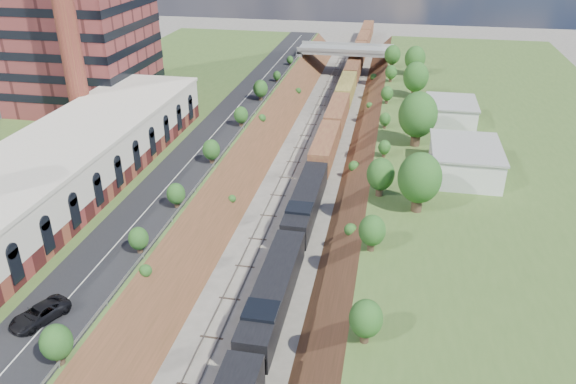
# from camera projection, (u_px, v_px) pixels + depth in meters

# --- Properties ---
(platform_left) EXTENTS (44.00, 180.00, 5.00)m
(platform_left) POSITION_uv_depth(u_px,v_px,m) (116.00, 142.00, 96.11)
(platform_left) COLOR #405C26
(platform_left) RESTS_ON ground
(platform_right) EXTENTS (44.00, 180.00, 5.00)m
(platform_right) POSITION_uv_depth(u_px,v_px,m) (521.00, 173.00, 84.80)
(platform_right) COLOR #405C26
(platform_right) RESTS_ON ground
(embankment_left) EXTENTS (10.00, 180.00, 10.00)m
(embankment_left) POSITION_uv_depth(u_px,v_px,m) (241.00, 166.00, 93.46)
(embankment_left) COLOR brown
(embankment_left) RESTS_ON ground
(embankment_right) EXTENTS (10.00, 180.00, 10.00)m
(embankment_right) POSITION_uv_depth(u_px,v_px,m) (373.00, 176.00, 89.69)
(embankment_right) COLOR brown
(embankment_right) RESTS_ON ground
(rail_left_track) EXTENTS (1.58, 180.00, 0.18)m
(rail_left_track) POSITION_uv_depth(u_px,v_px,m) (290.00, 169.00, 91.98)
(rail_left_track) COLOR gray
(rail_left_track) RESTS_ON ground
(rail_right_track) EXTENTS (1.58, 180.00, 0.18)m
(rail_right_track) POSITION_uv_depth(u_px,v_px,m) (321.00, 172.00, 91.09)
(rail_right_track) COLOR gray
(rail_right_track) RESTS_ON ground
(road) EXTENTS (8.00, 180.00, 0.10)m
(road) POSITION_uv_depth(u_px,v_px,m) (213.00, 135.00, 91.97)
(road) COLOR black
(road) RESTS_ON platform_left
(guardrail) EXTENTS (0.10, 171.00, 0.70)m
(guardrail) POSITION_uv_depth(u_px,v_px,m) (237.00, 135.00, 90.87)
(guardrail) COLOR #99999E
(guardrail) RESTS_ON platform_left
(commercial_building) EXTENTS (14.30, 62.30, 7.00)m
(commercial_building) POSITION_uv_depth(u_px,v_px,m) (68.00, 163.00, 73.25)
(commercial_building) COLOR maroon
(commercial_building) RESTS_ON platform_left
(smokestack) EXTENTS (3.20, 3.20, 40.00)m
(smokestack) POSITION_uv_depth(u_px,v_px,m) (64.00, 9.00, 83.06)
(smokestack) COLOR maroon
(smokestack) RESTS_ON platform_left
(overpass) EXTENTS (24.50, 8.30, 7.40)m
(overpass) POSITION_uv_depth(u_px,v_px,m) (345.00, 56.00, 143.82)
(overpass) COLOR gray
(overpass) RESTS_ON ground
(white_building_near) EXTENTS (9.00, 12.00, 4.00)m
(white_building_near) POSITION_uv_depth(u_px,v_px,m) (465.00, 162.00, 77.40)
(white_building_near) COLOR silver
(white_building_near) RESTS_ON platform_right
(white_building_far) EXTENTS (8.00, 10.00, 3.60)m
(white_building_far) POSITION_uv_depth(u_px,v_px,m) (451.00, 113.00, 96.89)
(white_building_far) COLOR silver
(white_building_far) RESTS_ON platform_right
(tree_right_large) EXTENTS (5.25, 5.25, 7.61)m
(tree_right_large) POSITION_uv_depth(u_px,v_px,m) (420.00, 178.00, 66.91)
(tree_right_large) COLOR #473323
(tree_right_large) RESTS_ON platform_right
(tree_left_crest) EXTENTS (2.45, 2.45, 3.55)m
(tree_left_crest) POSITION_uv_depth(u_px,v_px,m) (122.00, 261.00, 55.32)
(tree_left_crest) COLOR #473323
(tree_left_crest) RESTS_ON platform_left
(freight_train) EXTENTS (3.29, 184.62, 4.85)m
(freight_train) POSITION_uv_depth(u_px,v_px,m) (341.00, 104.00, 114.71)
(freight_train) COLOR black
(freight_train) RESTS_ON ground
(suv) EXTENTS (4.39, 5.86, 1.48)m
(suv) POSITION_uv_depth(u_px,v_px,m) (40.00, 314.00, 49.85)
(suv) COLOR black
(suv) RESTS_ON road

